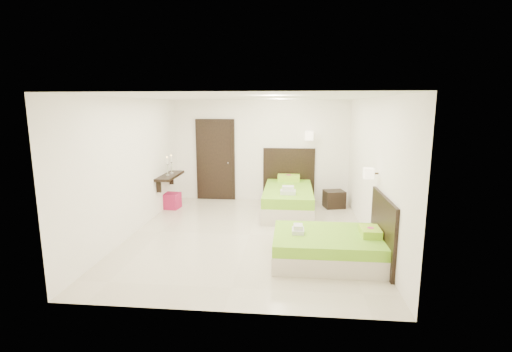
# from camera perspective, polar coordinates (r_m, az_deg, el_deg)

# --- Properties ---
(floor) EXTENTS (5.50, 5.50, 0.00)m
(floor) POSITION_cam_1_polar(r_m,az_deg,el_deg) (7.25, -1.03, -9.00)
(floor) COLOR beige
(floor) RESTS_ON ground
(bed_single) EXTENTS (1.33, 2.21, 1.83)m
(bed_single) POSITION_cam_1_polar(r_m,az_deg,el_deg) (8.77, 4.98, -3.31)
(bed_single) COLOR beige
(bed_single) RESTS_ON ground
(bed_double) EXTENTS (1.73, 1.47, 1.43)m
(bed_double) POSITION_cam_1_polar(r_m,az_deg,el_deg) (6.13, 11.62, -10.45)
(bed_double) COLOR beige
(bed_double) RESTS_ON ground
(nightstand) EXTENTS (0.55, 0.51, 0.42)m
(nightstand) POSITION_cam_1_polar(r_m,az_deg,el_deg) (9.27, 11.91, -3.49)
(nightstand) COLOR black
(nightstand) RESTS_ON ground
(ottoman) EXTENTS (0.41, 0.41, 0.37)m
(ottoman) POSITION_cam_1_polar(r_m,az_deg,el_deg) (9.23, -12.86, -3.73)
(ottoman) COLOR #9A143F
(ottoman) RESTS_ON ground
(door) EXTENTS (1.02, 0.15, 2.14)m
(door) POSITION_cam_1_polar(r_m,az_deg,el_deg) (9.78, -6.25, 2.44)
(door) COLOR black
(door) RESTS_ON ground
(console_shelf) EXTENTS (0.35, 1.20, 0.78)m
(console_shelf) POSITION_cam_1_polar(r_m,az_deg,el_deg) (9.01, -13.16, -0.01)
(console_shelf) COLOR black
(console_shelf) RESTS_ON ground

